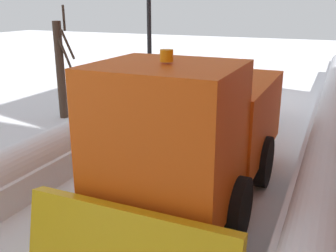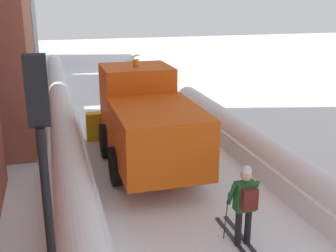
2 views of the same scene
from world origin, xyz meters
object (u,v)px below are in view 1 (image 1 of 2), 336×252
at_px(plow_truck, 196,128).
at_px(street_lamp, 149,11).
at_px(skier, 219,96).
at_px(bare_tree_near, 61,68).

xyz_separation_m(plow_truck, street_lamp, (4.13, -6.30, 2.02)).
xyz_separation_m(skier, bare_tree_near, (5.14, 1.16, 0.70)).
bearing_deg(plow_truck, street_lamp, -56.78).
height_order(skier, bare_tree_near, bare_tree_near).
distance_m(plow_truck, skier, 4.94).
bearing_deg(bare_tree_near, skier, -167.30).
relative_size(skier, bare_tree_near, 0.48).
xyz_separation_m(plow_truck, skier, (0.98, -4.82, -0.48)).
relative_size(plow_truck, street_lamp, 1.07).
height_order(plow_truck, street_lamp, street_lamp).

